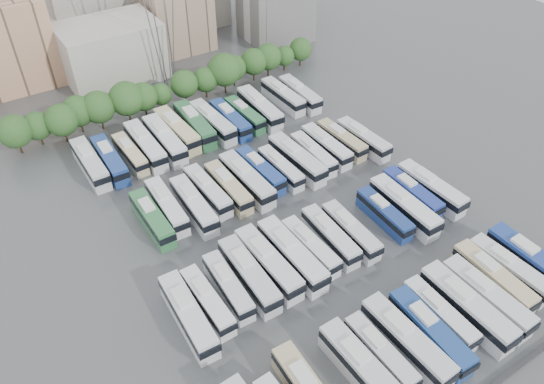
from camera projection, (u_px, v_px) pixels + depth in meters
ground at (297, 228)px, 79.25m from camera, size 220.00×220.00×0.00m
tree_line at (166, 88)px, 102.57m from camera, size 66.08×7.91×8.55m
city_buildings at (85, 25)px, 117.19m from camera, size 102.00×35.00×20.00m
bus_r0_s4 at (364, 370)px, 58.94m from camera, size 3.09×13.10×4.09m
bus_r0_s5 at (380, 353)px, 60.99m from camera, size 2.37×10.81×3.39m
bus_r0_s6 at (407, 341)px, 61.81m from camera, size 3.21×13.22×4.12m
bus_r0_s7 at (430, 332)px, 62.89m from camera, size 3.38×12.67×3.94m
bus_r0_s8 at (440, 314)px, 65.16m from camera, size 2.64×11.10×3.47m
bus_r0_s9 at (467, 307)px, 65.48m from camera, size 2.97×13.61×4.27m
bus_r0_s10 at (486, 297)px, 66.77m from camera, size 2.99×12.99×4.06m
bus_r0_s11 at (493, 278)px, 69.27m from camera, size 3.10×12.39×3.86m
bus_r0_s12 at (509, 269)px, 70.53m from camera, size 3.13×12.07×3.76m
bus_r0_s13 at (531, 262)px, 71.31m from camera, size 2.92×13.22×4.14m
bus_r1_s0 at (188, 315)px, 64.68m from camera, size 3.27×12.83×4.00m
bus_r1_s1 at (207, 301)px, 66.65m from camera, size 2.50×11.03×3.45m
bus_r1_s2 at (228, 286)px, 68.48m from camera, size 2.98×11.17×3.47m
bus_r1_s3 at (249, 275)px, 69.61m from camera, size 3.20×12.91×4.03m
bus_r1_s4 at (268, 263)px, 71.13m from camera, size 3.11×13.19×4.12m
bus_r1_s5 at (292, 255)px, 72.21m from camera, size 3.01×13.51×4.23m
bus_r1_s6 at (310, 247)px, 73.84m from camera, size 2.71×11.18×3.49m
bus_r1_s7 at (330, 236)px, 75.35m from camera, size 2.94×11.66×3.63m
bus_r1_s8 at (351, 231)px, 76.19m from camera, size 2.85×11.51×3.59m
bus_r1_s10 at (384, 214)px, 79.13m from camera, size 2.72×10.94×3.41m
bus_r1_s11 at (404, 206)px, 79.84m from camera, size 3.07×13.21×4.13m
bus_r1_s12 at (412, 193)px, 82.58m from camera, size 2.72×11.59×3.62m
bus_r1_s13 at (431, 188)px, 83.26m from camera, size 3.22×12.73×3.97m
bus_r2_s1 at (152, 218)px, 78.12m from camera, size 2.58×11.78×3.70m
bus_r2_s2 at (167, 206)px, 80.18m from camera, size 3.02×12.01×3.74m
bus_r2_s3 at (194, 205)px, 80.23m from camera, size 3.08×12.52×3.90m
bus_r2_s4 at (208, 191)px, 82.97m from camera, size 2.86×11.80×3.68m
bus_r2_s5 at (228, 187)px, 83.62m from camera, size 2.60×11.81×3.70m
bus_r2_s6 at (247, 180)px, 84.78m from camera, size 3.16×13.23×4.13m
bus_r2_s7 at (260, 170)px, 87.02m from camera, size 2.97×11.66×3.63m
bus_r2_s8 at (281, 168)px, 87.69m from camera, size 2.51×10.83×3.39m
bus_r2_s9 at (297, 159)px, 89.00m from camera, size 3.39×13.19×4.11m
bus_r2_s10 at (313, 154)px, 90.63m from camera, size 2.73×11.22×3.50m
bus_r2_s11 at (326, 146)px, 92.26m from camera, size 2.71×11.80×3.69m
bus_r2_s12 at (341, 140)px, 93.88m from camera, size 2.92×11.36×3.54m
bus_r2_s13 at (363, 139)px, 93.89m from camera, size 3.15×11.95×3.72m
bus_r3_s0 at (90, 163)px, 88.14m from camera, size 2.81×12.84×4.03m
bus_r3_s1 at (110, 160)px, 89.02m from camera, size 2.93×12.45×3.89m
bus_r3_s2 at (130, 154)px, 90.78m from camera, size 2.67×10.89×3.40m
bus_r3_s3 at (145, 145)px, 92.01m from camera, size 2.90×13.26×4.16m
bus_r3_s4 at (165, 140)px, 93.30m from camera, size 3.07×13.50×4.23m
bus_r3_s5 at (177, 130)px, 95.70m from camera, size 3.49×13.39×4.16m
bus_r3_s6 at (195, 124)px, 97.08m from camera, size 3.44×13.46×4.19m
bus_r3_s7 at (212, 122)px, 97.80m from camera, size 3.43×13.18×4.10m
bus_r3_s8 at (230, 119)px, 98.71m from camera, size 2.72×12.10×3.79m
bus_r3_s9 at (245, 115)px, 100.29m from camera, size 2.89×11.22×3.49m
bus_r3_s10 at (260, 108)px, 101.47m from camera, size 3.37×13.45×4.19m
bus_r3_s12 at (283, 96)px, 105.29m from camera, size 2.91×12.25×3.83m
bus_r3_s13 at (300, 94)px, 105.95m from camera, size 2.98×12.29×3.84m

